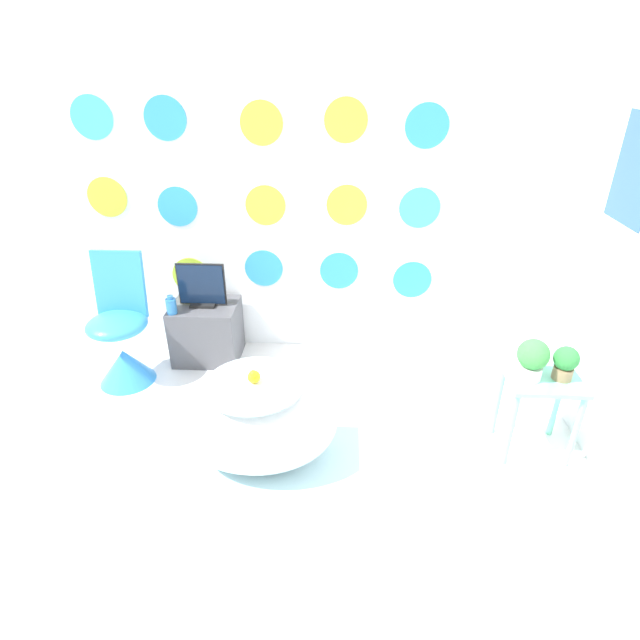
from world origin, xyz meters
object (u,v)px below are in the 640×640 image
tv (202,287)px  vase (171,306)px  potted_plant_right (565,362)px  potted_plant_left (532,358)px  chair (122,344)px  bathtub (257,419)px

tv → vase: tv is taller
tv → potted_plant_right: (2.20, -0.90, 0.02)m
potted_plant_left → tv: bearing=155.8°
potted_plant_left → vase: bearing=160.8°
chair → tv: size_ratio=2.64×
chair → potted_plant_right: 2.77m
chair → vase: size_ratio=6.68×
chair → bathtub: bearing=-34.4°
tv → potted_plant_left: size_ratio=1.48×
vase → potted_plant_left: (2.21, -0.77, 0.12)m
tv → potted_plant_left: 2.21m
vase → potted_plant_right: (2.38, -0.76, 0.10)m
potted_plant_left → potted_plant_right: size_ratio=1.21×
tv → potted_plant_right: tv is taller
potted_plant_right → tv: bearing=157.6°
chair → potted_plant_left: bearing=-12.9°
tv → vase: size_ratio=2.53×
bathtub → potted_plant_left: size_ratio=3.80×
bathtub → tv: 1.23m
bathtub → chair: (-1.05, 0.72, 0.03)m
vase → potted_plant_right: potted_plant_right is taller
vase → potted_plant_right: 2.51m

